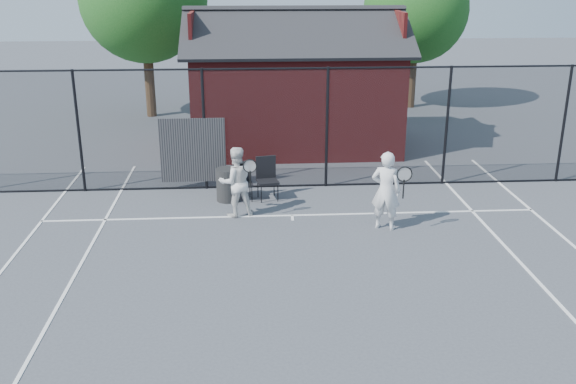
{
  "coord_description": "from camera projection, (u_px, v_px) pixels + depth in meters",
  "views": [
    {
      "loc": [
        -0.95,
        -10.29,
        5.23
      ],
      "look_at": [
        -0.19,
        1.47,
        1.1
      ],
      "focal_mm": 40.0,
      "sensor_mm": 36.0,
      "label": 1
    }
  ],
  "objects": [
    {
      "name": "clubhouse",
      "position": [
        295.0,
        94.0,
        19.45
      ],
      "size": [
        6.5,
        4.36,
        4.19
      ],
      "color": "maroon",
      "rests_on": "ground"
    },
    {
      "name": "waste_bin",
      "position": [
        228.0,
        185.0,
        15.12
      ],
      "size": [
        0.54,
        0.54,
        0.78
      ],
      "primitive_type": "cylinder",
      "rotation": [
        0.0,
        0.0,
        -0.01
      ],
      "color": "black",
      "rests_on": "ground"
    },
    {
      "name": "fence",
      "position": [
        274.0,
        131.0,
        15.69
      ],
      "size": [
        22.04,
        3.0,
        3.0
      ],
      "color": "black",
      "rests_on": "ground"
    },
    {
      "name": "ground",
      "position": [
        304.0,
        277.0,
        11.48
      ],
      "size": [
        80.0,
        80.0,
        0.0
      ],
      "primitive_type": "plane",
      "color": "#44484E",
      "rests_on": "ground"
    },
    {
      "name": "player_front",
      "position": [
        386.0,
        191.0,
        13.34
      ],
      "size": [
        0.81,
        0.66,
        1.69
      ],
      "color": "white",
      "rests_on": "ground"
    },
    {
      "name": "court_lines",
      "position": [
        311.0,
        314.0,
        10.23
      ],
      "size": [
        11.02,
        18.0,
        0.01
      ],
      "color": "white",
      "rests_on": "ground"
    },
    {
      "name": "chair_right",
      "position": [
        268.0,
        180.0,
        15.15
      ],
      "size": [
        0.56,
        0.58,
        1.0
      ],
      "primitive_type": "cube",
      "rotation": [
        0.0,
        0.0,
        0.18
      ],
      "color": "black",
      "rests_on": "ground"
    },
    {
      "name": "player_back",
      "position": [
        236.0,
        182.0,
        14.07
      ],
      "size": [
        0.92,
        0.78,
        1.57
      ],
      "color": "white",
      "rests_on": "ground"
    },
    {
      "name": "tree_right",
      "position": [
        416.0,
        10.0,
        24.24
      ],
      "size": [
        3.97,
        3.97,
        5.7
      ],
      "color": "#332014",
      "rests_on": "ground"
    },
    {
      "name": "chair_left",
      "position": [
        243.0,
        182.0,
        15.13
      ],
      "size": [
        0.48,
        0.49,
        0.89
      ],
      "primitive_type": "cube",
      "rotation": [
        0.0,
        0.0,
        0.12
      ],
      "color": "black",
      "rests_on": "ground"
    }
  ]
}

